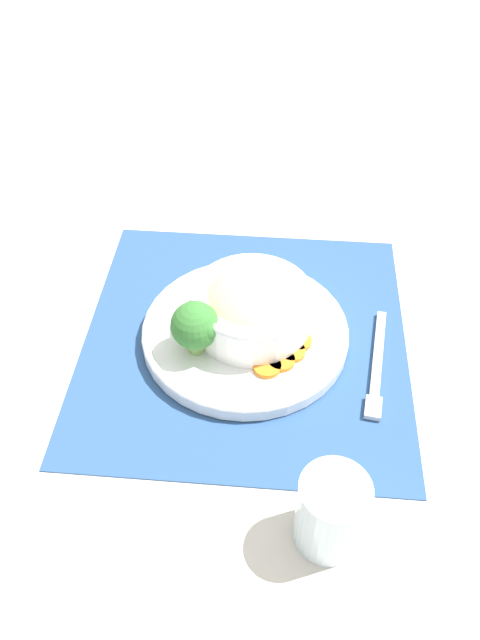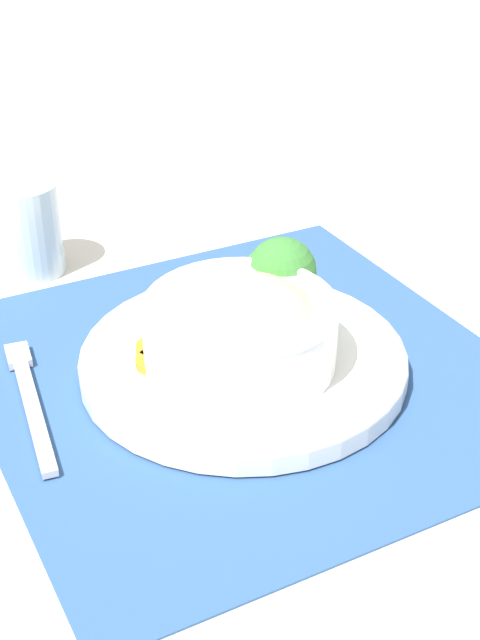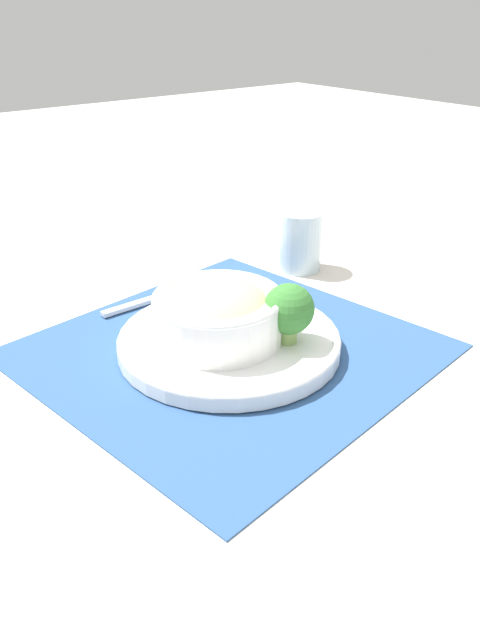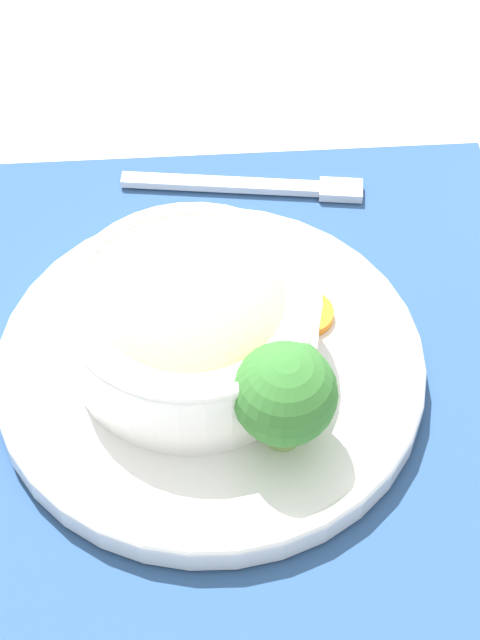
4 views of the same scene
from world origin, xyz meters
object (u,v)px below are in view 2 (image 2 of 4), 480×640
Objects in this scene: fork at (28,391)px; water_glass at (26,233)px; bowl at (240,326)px; broccoli_floret at (281,273)px.

water_glass is at bearing 80.98° from fork.
bowl is 0.30m from water_glass.
water_glass reaches higher than fork.
fork is (-0.17, 0.04, -0.05)m from bowl.
bowl is 0.18m from fork.
fork is at bearing -99.01° from water_glass.
broccoli_floret is at bearing 5.49° from fork.
water_glass is at bearing 117.14° from bowl.
water_glass is at bearing 133.81° from broccoli_floret.
water_glass is 0.23m from fork.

